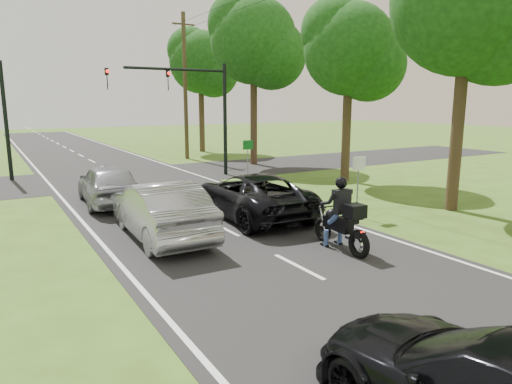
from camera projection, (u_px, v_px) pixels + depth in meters
ground at (298, 267)px, 11.10m from camera, size 140.00×140.00×0.00m
road at (160, 196)px, 19.52m from camera, size 8.00×100.00×0.01m
cross_road at (123, 177)px, 24.58m from camera, size 60.00×7.00×0.01m
motorcycle_rider at (342, 221)px, 12.27m from camera, size 0.67×2.35×2.03m
dark_suv at (252, 195)px, 15.83m from camera, size 2.90×5.70×1.54m
silver_sedan at (161, 210)px, 13.35m from camera, size 1.95×5.14×1.67m
silver_suv at (108, 184)px, 17.82m from camera, size 2.26×4.92×1.63m
traffic_signal at (193, 99)px, 23.78m from camera, size 6.38×0.44×6.00m
signal_pole_far at (6, 122)px, 23.07m from camera, size 0.20×0.20×6.00m
utility_pole_far at (185, 86)px, 31.78m from camera, size 1.60×0.28×10.00m
sign_white at (359, 172)px, 15.68m from camera, size 0.55×0.07×2.12m
sign_green at (248, 151)px, 22.51m from camera, size 0.55×0.07×2.12m
tree_row_b at (479, 8)px, 15.65m from camera, size 5.60×5.43×10.06m
tree_row_c at (356, 55)px, 22.23m from camera, size 4.80×4.65×8.76m
tree_row_d at (260, 46)px, 28.38m from camera, size 5.76×5.58×10.45m
tree_row_e at (205, 66)px, 36.28m from camera, size 5.28×5.12×9.61m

